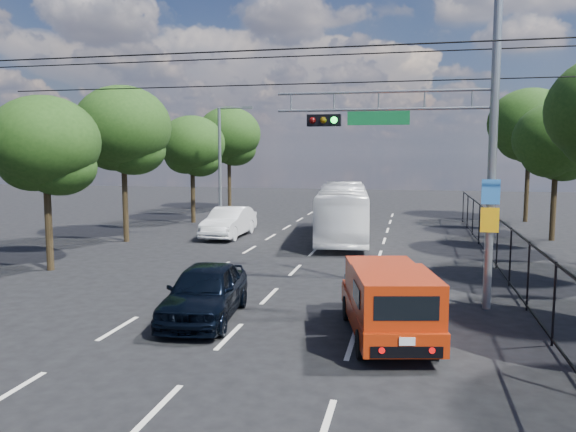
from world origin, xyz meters
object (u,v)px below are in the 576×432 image
(red_pickup, at_px, (388,300))
(signal_mast, at_px, (449,126))
(white_van, at_px, (229,222))
(white_bus, at_px, (343,212))
(navy_hatchback, at_px, (205,291))

(red_pickup, bearing_deg, signal_mast, 65.60)
(red_pickup, relative_size, white_van, 1.06)
(white_bus, bearing_deg, red_pickup, -85.17)
(red_pickup, bearing_deg, white_van, 121.09)
(signal_mast, relative_size, navy_hatchback, 2.14)
(navy_hatchback, xyz_separation_m, white_bus, (1.95, 14.91, 0.69))
(red_pickup, distance_m, navy_hatchback, 4.94)
(signal_mast, bearing_deg, white_bus, 110.02)
(signal_mast, height_order, navy_hatchback, signal_mast)
(navy_hatchback, xyz_separation_m, white_van, (-4.09, 14.33, 0.04))
(navy_hatchback, height_order, white_bus, white_bus)
(navy_hatchback, bearing_deg, white_van, 99.91)
(red_pickup, xyz_separation_m, white_van, (-8.99, 14.91, -0.17))
(navy_hatchback, height_order, white_van, white_van)
(signal_mast, xyz_separation_m, white_bus, (-4.44, 12.20, -3.80))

